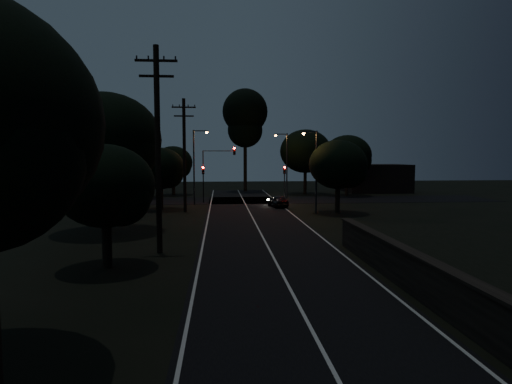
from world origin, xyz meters
TOP-DOWN VIEW (x-y plane):
  - road_surface at (0.00, 31.12)m, footprint 60.00×70.00m
  - utility_pole_mid at (-6.00, 15.00)m, footprint 2.20×0.30m
  - utility_pole_far at (-6.00, 32.00)m, footprint 2.20×0.30m
  - tree_left_b at (-7.84, 11.91)m, footprint 4.55×4.55m
  - tree_left_c at (-10.23, 21.85)m, footprint 7.56×7.56m
  - tree_left_d at (-8.33, 33.90)m, footprint 4.78×4.78m
  - tree_far_nw at (-8.82, 49.90)m, footprint 5.18×5.18m
  - tree_far_w at (-13.72, 45.84)m, footprint 7.86×7.86m
  - tree_far_ne at (9.25, 49.86)m, footprint 7.01×7.01m
  - tree_far_e at (14.22, 46.87)m, footprint 6.29×6.29m
  - tree_right_a at (8.19, 29.89)m, footprint 5.27×5.27m
  - tall_pine at (1.00, 55.00)m, footprint 6.62×6.62m
  - building_left at (-20.00, 52.00)m, footprint 10.00×8.00m
  - building_right at (20.00, 53.00)m, footprint 9.00×7.00m
  - signal_left at (-4.60, 39.99)m, footprint 0.28×0.35m
  - signal_right at (4.60, 39.99)m, footprint 0.28×0.35m
  - signal_mast at (-2.91, 39.99)m, footprint 3.70×0.35m
  - streetlight_a at (-5.31, 38.00)m, footprint 1.66×0.26m
  - streetlight_b at (5.31, 44.00)m, footprint 1.66×0.26m
  - streetlight_c at (5.83, 30.00)m, footprint 1.46×0.26m
  - car at (3.20, 35.11)m, footprint 2.00×3.75m

SIDE VIEW (x-z plane):
  - road_surface at x=0.00m, z-range 0.00..0.03m
  - car at x=3.20m, z-range 0.00..1.21m
  - building_right at x=20.00m, z-range 0.00..4.00m
  - building_left at x=-20.00m, z-range 0.00..4.40m
  - signal_left at x=-4.60m, z-range 0.79..4.89m
  - signal_right at x=4.60m, z-range 0.79..4.89m
  - tree_left_b at x=-7.84m, z-range 0.85..6.63m
  - tree_left_d at x=-8.33m, z-range 0.89..6.95m
  - tree_far_nw at x=-8.82m, z-range 0.96..7.53m
  - signal_mast at x=-2.91m, z-range 1.21..7.46m
  - tree_right_a at x=8.19m, z-range 0.99..7.69m
  - streetlight_c at x=5.83m, z-range 0.60..8.10m
  - streetlight_a at x=-5.31m, z-range 0.64..8.64m
  - streetlight_b at x=5.31m, z-range 0.64..8.64m
  - tree_far_e at x=14.22m, z-range 1.18..9.17m
  - utility_pole_far at x=-6.00m, z-range 0.23..10.73m
  - utility_pole_mid at x=-6.00m, z-range 0.24..11.24m
  - tree_far_ne at x=9.25m, z-range 1.31..10.17m
  - tree_left_c at x=-10.23m, z-range 1.40..10.96m
  - tree_far_w at x=-13.72m, z-range 1.50..11.52m
  - tall_pine at x=1.00m, z-range 3.33..18.37m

